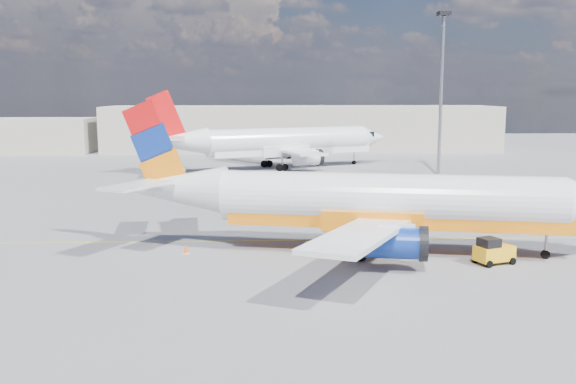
{
  "coord_description": "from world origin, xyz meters",
  "views": [
    {
      "loc": [
        -2.62,
        -41.77,
        10.51
      ],
      "look_at": [
        -0.63,
        3.08,
        3.5
      ],
      "focal_mm": 40.0,
      "sensor_mm": 36.0,
      "label": 1
    }
  ],
  "objects_px": {
    "second_jet": "(281,143)",
    "gse_tug": "(493,251)",
    "traffic_cone": "(186,249)",
    "main_jet": "(372,202)"
  },
  "relations": [
    {
      "from": "second_jet",
      "to": "traffic_cone",
      "type": "height_order",
      "value": "second_jet"
    },
    {
      "from": "gse_tug",
      "to": "traffic_cone",
      "type": "xyz_separation_m",
      "value": [
        -19.25,
        3.48,
        -0.49
      ]
    },
    {
      "from": "second_jet",
      "to": "traffic_cone",
      "type": "relative_size",
      "value": 57.72
    },
    {
      "from": "main_jet",
      "to": "gse_tug",
      "type": "bearing_deg",
      "value": -13.51
    },
    {
      "from": "traffic_cone",
      "to": "main_jet",
      "type": "bearing_deg",
      "value": -0.94
    },
    {
      "from": "main_jet",
      "to": "traffic_cone",
      "type": "relative_size",
      "value": 54.82
    },
    {
      "from": "second_jet",
      "to": "gse_tug",
      "type": "height_order",
      "value": "second_jet"
    },
    {
      "from": "second_jet",
      "to": "gse_tug",
      "type": "bearing_deg",
      "value": -100.35
    },
    {
      "from": "gse_tug",
      "to": "traffic_cone",
      "type": "bearing_deg",
      "value": 148.81
    },
    {
      "from": "gse_tug",
      "to": "traffic_cone",
      "type": "relative_size",
      "value": 4.34
    }
  ]
}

